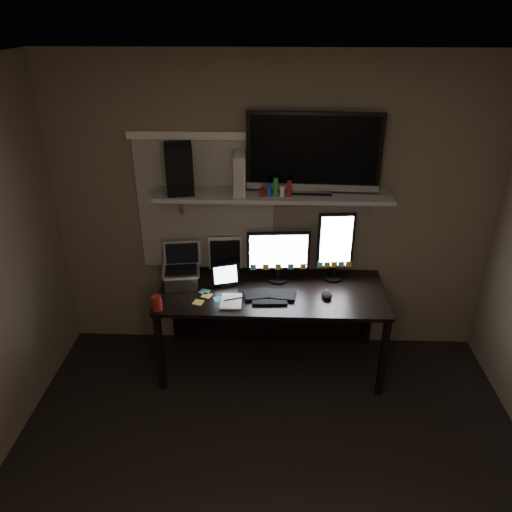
{
  "coord_description": "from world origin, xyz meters",
  "views": [
    {
      "loc": [
        0.0,
        -2.0,
        2.77
      ],
      "look_at": [
        -0.12,
        1.25,
        1.13
      ],
      "focal_mm": 35.0,
      "sensor_mm": 36.0,
      "label": 1
    }
  ],
  "objects_px": {
    "tv": "(314,153)",
    "desk": "(272,301)",
    "speaker": "(179,169)",
    "laptop": "(181,267)",
    "game_console": "(240,173)",
    "tablet": "(226,275)",
    "mouse": "(327,295)",
    "monitor_portrait": "(335,246)",
    "monitor_landscape": "(278,256)",
    "cup": "(157,303)",
    "keyboard": "(270,295)"
  },
  "relations": [
    {
      "from": "monitor_landscape",
      "to": "game_console",
      "type": "relative_size",
      "value": 1.67
    },
    {
      "from": "desk",
      "to": "monitor_portrait",
      "type": "relative_size",
      "value": 3.04
    },
    {
      "from": "desk",
      "to": "monitor_landscape",
      "type": "height_order",
      "value": "monitor_landscape"
    },
    {
      "from": "laptop",
      "to": "tablet",
      "type": "bearing_deg",
      "value": -6.26
    },
    {
      "from": "cup",
      "to": "speaker",
      "type": "distance_m",
      "value": 1.02
    },
    {
      "from": "monitor_landscape",
      "to": "laptop",
      "type": "bearing_deg",
      "value": -175.95
    },
    {
      "from": "laptop",
      "to": "game_console",
      "type": "height_order",
      "value": "game_console"
    },
    {
      "from": "monitor_portrait",
      "to": "cup",
      "type": "xyz_separation_m",
      "value": [
        -1.36,
        -0.53,
        -0.24
      ]
    },
    {
      "from": "desk",
      "to": "keyboard",
      "type": "xyz_separation_m",
      "value": [
        -0.02,
        -0.21,
        0.19
      ]
    },
    {
      "from": "laptop",
      "to": "speaker",
      "type": "bearing_deg",
      "value": 74.52
    },
    {
      "from": "keyboard",
      "to": "game_console",
      "type": "distance_m",
      "value": 0.97
    },
    {
      "from": "laptop",
      "to": "tv",
      "type": "height_order",
      "value": "tv"
    },
    {
      "from": "desk",
      "to": "speaker",
      "type": "height_order",
      "value": "speaker"
    },
    {
      "from": "keyboard",
      "to": "mouse",
      "type": "relative_size",
      "value": 3.36
    },
    {
      "from": "cup",
      "to": "game_console",
      "type": "distance_m",
      "value": 1.15
    },
    {
      "from": "mouse",
      "to": "game_console",
      "type": "height_order",
      "value": "game_console"
    },
    {
      "from": "laptop",
      "to": "cup",
      "type": "xyz_separation_m",
      "value": [
        -0.12,
        -0.36,
        -0.11
      ]
    },
    {
      "from": "keyboard",
      "to": "tablet",
      "type": "distance_m",
      "value": 0.4
    },
    {
      "from": "desk",
      "to": "tv",
      "type": "distance_m",
      "value": 1.27
    },
    {
      "from": "tv",
      "to": "speaker",
      "type": "xyz_separation_m",
      "value": [
        -1.0,
        -0.05,
        -0.12
      ]
    },
    {
      "from": "tablet",
      "to": "laptop",
      "type": "height_order",
      "value": "laptop"
    },
    {
      "from": "monitor_landscape",
      "to": "mouse",
      "type": "bearing_deg",
      "value": -37.83
    },
    {
      "from": "tablet",
      "to": "laptop",
      "type": "bearing_deg",
      "value": 165.15
    },
    {
      "from": "keyboard",
      "to": "tv",
      "type": "bearing_deg",
      "value": 43.89
    },
    {
      "from": "desk",
      "to": "laptop",
      "type": "height_order",
      "value": "laptop"
    },
    {
      "from": "desk",
      "to": "mouse",
      "type": "xyz_separation_m",
      "value": [
        0.43,
        -0.21,
        0.2
      ]
    },
    {
      "from": "tv",
      "to": "speaker",
      "type": "relative_size",
      "value": 2.72
    },
    {
      "from": "mouse",
      "to": "monitor_portrait",
      "type": "bearing_deg",
      "value": 64.56
    },
    {
      "from": "desk",
      "to": "laptop",
      "type": "relative_size",
      "value": 5.4
    },
    {
      "from": "monitor_portrait",
      "to": "game_console",
      "type": "distance_m",
      "value": 0.97
    },
    {
      "from": "tablet",
      "to": "cup",
      "type": "height_order",
      "value": "tablet"
    },
    {
      "from": "mouse",
      "to": "cup",
      "type": "distance_m",
      "value": 1.3
    },
    {
      "from": "tv",
      "to": "tablet",
      "type": "bearing_deg",
      "value": -162.54
    },
    {
      "from": "desk",
      "to": "tv",
      "type": "relative_size",
      "value": 1.8
    },
    {
      "from": "mouse",
      "to": "tv",
      "type": "xyz_separation_m",
      "value": [
        -0.14,
        0.32,
        1.03
      ]
    },
    {
      "from": "mouse",
      "to": "tablet",
      "type": "distance_m",
      "value": 0.82
    },
    {
      "from": "tablet",
      "to": "cup",
      "type": "xyz_separation_m",
      "value": [
        -0.48,
        -0.37,
        -0.04
      ]
    },
    {
      "from": "tablet",
      "to": "speaker",
      "type": "distance_m",
      "value": 0.91
    },
    {
      "from": "keyboard",
      "to": "desk",
      "type": "bearing_deg",
      "value": 83.09
    },
    {
      "from": "speaker",
      "to": "cup",
      "type": "bearing_deg",
      "value": -116.86
    },
    {
      "from": "monitor_portrait",
      "to": "mouse",
      "type": "bearing_deg",
      "value": -109.46
    },
    {
      "from": "speaker",
      "to": "mouse",
      "type": "bearing_deg",
      "value": -24.95
    },
    {
      "from": "monitor_portrait",
      "to": "speaker",
      "type": "bearing_deg",
      "value": 175.91
    },
    {
      "from": "mouse",
      "to": "tablet",
      "type": "relative_size",
      "value": 0.56
    },
    {
      "from": "tv",
      "to": "desk",
      "type": "bearing_deg",
      "value": -155.6
    },
    {
      "from": "monitor_landscape",
      "to": "cup",
      "type": "distance_m",
      "value": 1.03
    },
    {
      "from": "mouse",
      "to": "tv",
      "type": "bearing_deg",
      "value": 101.42
    },
    {
      "from": "tv",
      "to": "game_console",
      "type": "xyz_separation_m",
      "value": [
        -0.55,
        -0.03,
        -0.15
      ]
    },
    {
      "from": "keyboard",
      "to": "game_console",
      "type": "bearing_deg",
      "value": 126.9
    },
    {
      "from": "desk",
      "to": "monitor_portrait",
      "type": "distance_m",
      "value": 0.7
    }
  ]
}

